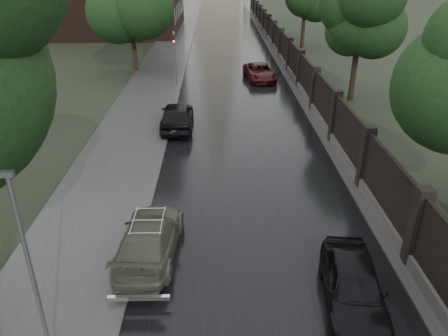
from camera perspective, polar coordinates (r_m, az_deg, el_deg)
The scene contains 9 objects.
fence_right at distance 39.17m, azimuth 8.05°, elevation 14.57°, with size 0.45×75.72×2.70m.
tree_left_far at distance 36.66m, azimuth -12.16°, elevation 20.18°, with size 4.25×4.25×7.39m.
tree_right_b at distance 29.55m, azimuth 17.37°, elevation 17.69°, with size 4.08×4.08×7.01m.
lamp_post at distance 10.38m, azimuth -23.83°, elevation -12.49°, with size 0.25×0.12×5.11m.
traffic_light at distance 31.67m, azimuth -6.46°, elevation 14.47°, with size 0.16×0.32×4.00m.
volga_sedan at distance 14.27m, azimuth -9.70°, elevation -9.02°, with size 1.77×4.36×1.27m, color #46493A.
hatchback_left at distance 24.36m, azimuth -6.16°, elevation 6.82°, with size 1.75×4.34×1.48m, color black.
car_right_near at distance 12.78m, azimuth 16.58°, elevation -14.50°, with size 1.58×3.93×1.34m, color black.
car_right_far at distance 34.27m, azimuth 4.72°, elevation 12.37°, with size 2.02×4.37×1.22m, color black.
Camera 1 is at (-1.45, -5.90, 8.79)m, focal length 35.00 mm.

